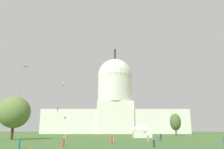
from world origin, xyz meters
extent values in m
cube|color=silver|center=(-23.05, 153.49, 9.26)|extent=(57.04, 24.14, 18.52)
cube|color=silver|center=(33.99, 153.49, 9.26)|extent=(57.04, 24.14, 18.52)
cube|color=silver|center=(5.47, 153.49, 12.45)|extent=(28.26, 26.55, 24.90)
cylinder|color=silver|center=(5.47, 153.49, 36.04)|extent=(28.23, 28.23, 22.27)
sphere|color=silver|center=(5.47, 153.49, 47.18)|extent=(28.92, 28.92, 28.92)
cylinder|color=#2D3833|center=(5.47, 153.49, 66.45)|extent=(1.80, 1.80, 9.62)
cube|color=white|center=(13.04, 55.39, 1.13)|extent=(6.75, 5.41, 2.26)
pyramid|color=white|center=(13.04, 55.39, 4.06)|extent=(7.08, 5.68, 1.80)
cylinder|color=#42301E|center=(-28.90, 38.79, 2.66)|extent=(0.80, 0.80, 5.32)
ellipsoid|color=olive|center=(-28.90, 38.79, 8.25)|extent=(10.86, 9.83, 9.77)
cylinder|color=#4C3823|center=(35.49, 88.54, 2.16)|extent=(0.65, 0.65, 4.33)
ellipsoid|color=#4C6633|center=(35.49, 88.54, 6.96)|extent=(6.06, 6.83, 8.76)
cylinder|color=#1E757A|center=(18.30, 3.49, 0.77)|extent=(0.45, 0.45, 1.53)
sphere|color=brown|center=(18.30, 3.49, 1.66)|extent=(0.36, 0.36, 0.26)
cylinder|color=#3D5684|center=(12.68, 22.91, 0.75)|extent=(0.48, 0.48, 1.51)
sphere|color=#A37556|center=(12.68, 22.91, 1.61)|extent=(0.26, 0.26, 0.21)
cylinder|color=tan|center=(10.18, 24.69, 0.64)|extent=(0.46, 0.46, 1.28)
sphere|color=tan|center=(10.18, 24.69, 1.39)|extent=(0.30, 0.30, 0.23)
cylinder|color=red|center=(-7.24, 7.94, 0.74)|extent=(0.41, 0.41, 1.48)
sphere|color=beige|center=(-7.24, 7.94, 1.59)|extent=(0.28, 0.28, 0.22)
cylinder|color=orange|center=(11.51, 33.70, 0.63)|extent=(0.46, 0.46, 1.26)
sphere|color=beige|center=(11.51, 33.70, 1.38)|extent=(0.27, 0.27, 0.23)
cylinder|color=tan|center=(1.63, 21.52, 0.66)|extent=(0.45, 0.45, 1.32)
sphere|color=brown|center=(1.63, 21.52, 1.44)|extent=(0.26, 0.26, 0.23)
cylinder|color=tan|center=(-12.55, 38.29, 0.72)|extent=(0.65, 0.65, 1.44)
sphere|color=tan|center=(-12.55, 38.29, 1.56)|extent=(0.34, 0.34, 0.24)
cylinder|color=#1E757A|center=(-13.17, 3.65, 0.77)|extent=(0.47, 0.47, 1.53)
sphere|color=#A37556|center=(-13.17, 3.65, 1.66)|extent=(0.35, 0.35, 0.25)
cylinder|color=black|center=(17.13, 42.01, 0.75)|extent=(0.49, 0.49, 1.50)
sphere|color=#A37556|center=(17.13, 42.01, 1.62)|extent=(0.32, 0.32, 0.24)
cylinder|color=navy|center=(8.08, 6.74, 0.62)|extent=(0.42, 0.42, 1.24)
sphere|color=beige|center=(8.08, 6.74, 1.36)|extent=(0.29, 0.29, 0.22)
cylinder|color=red|center=(1.16, 15.13, 0.65)|extent=(0.59, 0.59, 1.30)
sphere|color=#A37556|center=(1.16, 15.13, 1.42)|extent=(0.32, 0.32, 0.23)
cylinder|color=orange|center=(-0.50, 57.97, 0.72)|extent=(0.51, 0.51, 1.43)
sphere|color=#A37556|center=(-0.50, 57.97, 1.54)|extent=(0.27, 0.27, 0.21)
pyramid|color=green|center=(-22.66, 28.18, 19.46)|extent=(1.63, 0.98, 0.30)
pyramid|color=white|center=(-30.07, 44.40, 15.22)|extent=(1.23, 1.34, 0.17)
cylinder|color=teal|center=(-29.59, 44.21, 13.85)|extent=(0.11, 0.15, 1.61)
cube|color=blue|center=(-19.51, 56.71, 10.90)|extent=(0.61, 0.69, 1.40)
cylinder|color=yellow|center=(-19.37, 56.71, 8.80)|extent=(0.32, 0.30, 2.82)
cube|color=red|center=(-32.84, 130.00, 35.47)|extent=(1.17, 1.27, 0.84)
cube|color=red|center=(-32.84, 130.00, 36.11)|extent=(1.17, 1.27, 0.84)
cylinder|color=black|center=(-32.78, 130.00, 33.90)|extent=(0.28, 0.12, 2.65)
cube|color=#D1339E|center=(-27.19, 112.75, 10.42)|extent=(1.04, 0.80, 1.20)
cylinder|color=blue|center=(-27.10, 112.75, 9.00)|extent=(0.29, 0.17, 1.72)
cube|color=yellow|center=(-16.45, 97.18, 17.11)|extent=(0.72, 1.22, 1.57)
cylinder|color=yellow|center=(-16.26, 97.18, 15.25)|extent=(0.13, 0.22, 2.23)
cube|color=gold|center=(-31.65, 36.28, 15.03)|extent=(0.51, 0.82, 0.87)
pyramid|color=orange|center=(36.25, 74.04, 16.23)|extent=(1.35, 1.52, 0.17)
cylinder|color=orange|center=(36.02, 73.84, 14.41)|extent=(0.16, 0.17, 2.31)
cube|color=#8CD133|center=(38.22, 96.39, 24.43)|extent=(0.31, 0.64, 1.01)
camera|label=1|loc=(0.57, -32.64, 2.80)|focal=36.33mm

